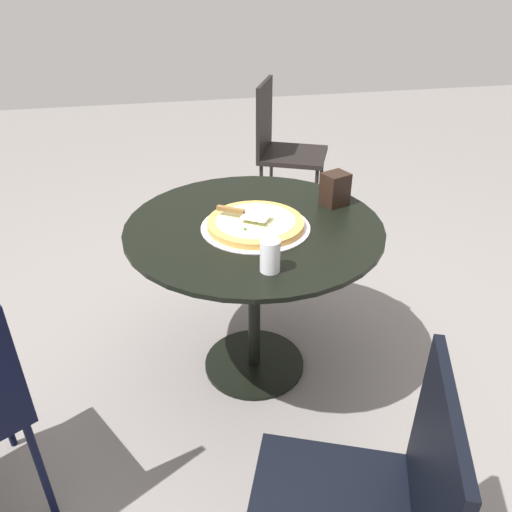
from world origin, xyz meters
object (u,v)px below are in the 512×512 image
Objects in this scene: patio_table at (254,257)px; patio_chair_near at (370,507)px; pizza_on_tray at (256,224)px; patio_chair_corner at (281,142)px; pizza_server at (243,213)px; drinking_cup at (270,256)px; napkin_dispenser at (335,189)px.

patio_table is 1.04m from patio_chair_near.
pizza_on_tray is 1.64m from patio_chair_corner.
pizza_server is 0.33m from drinking_cup.
patio_chair_corner is (-0.14, -1.41, -0.26)m from napkin_dispenser.
patio_chair_near is 2.60m from patio_chair_corner.
pizza_server is 1.64m from patio_chair_corner.
pizza_on_tray is 0.39m from napkin_dispenser.
patio_chair_corner reaches higher than patio_table.
patio_table is at bearing -86.88° from patio_chair_near.
drinking_cup is at bearing 86.55° from pizza_on_tray.
drinking_cup is at bearing -84.09° from patio_chair_near.
pizza_server is (0.05, -0.02, 0.04)m from pizza_on_tray.
drinking_cup is (-0.03, 0.33, 0.00)m from pizza_server.
pizza_server reaches higher than patio_table.
pizza_on_tray is 2.04× the size of pizza_server.
drinking_cup is 0.13× the size of patio_chair_near.
patio_chair_near is (-0.06, 1.04, -0.07)m from patio_table.
napkin_dispenser is (-0.38, -0.44, 0.01)m from drinking_cup.
patio_table is at bearing 71.72° from patio_chair_corner.
patio_chair_corner is (-0.50, -1.52, -0.05)m from patio_table.
patio_table is at bearing -171.84° from pizza_server.
patio_chair_corner reaches higher than patio_chair_near.
pizza_server is 1.83× the size of drinking_cup.
patio_chair_near is at bearing 95.58° from pizza_server.
napkin_dispenser reaches higher than pizza_on_tray.
patio_chair_corner is (-0.50, -1.55, -0.21)m from pizza_on_tray.
patio_chair_corner reaches higher than napkin_dispenser.
pizza_on_tray is at bearing -0.29° from napkin_dispenser.
patio_table is at bearing -4.37° from napkin_dispenser.
patio_chair_near is at bearing 53.93° from napkin_dispenser.
patio_table is 0.43m from napkin_dispenser.
napkin_dispenser reaches higher than pizza_server.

